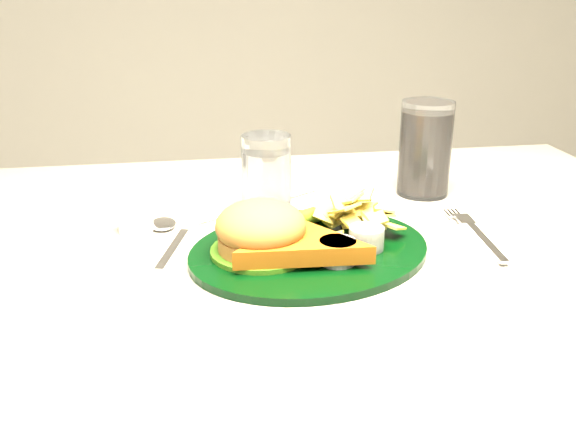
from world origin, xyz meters
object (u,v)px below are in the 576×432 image
dinner_plate (310,228)px  cola_glass (425,149)px  water_glass (266,174)px  fork_napkin (483,240)px

dinner_plate → cola_glass: bearing=20.5°
dinner_plate → cola_glass: cola_glass is taller
dinner_plate → cola_glass: size_ratio=2.10×
water_glass → cola_glass: cola_glass is taller
cola_glass → fork_napkin: cola_glass is taller
dinner_plate → water_glass: size_ratio=2.74×
fork_napkin → water_glass: bearing=152.4°
dinner_plate → fork_napkin: size_ratio=1.92×
dinner_plate → fork_napkin: 0.22m
water_glass → fork_napkin: bearing=-32.9°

